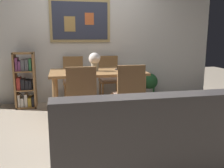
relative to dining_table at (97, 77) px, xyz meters
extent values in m
plane|color=tan|center=(-0.02, -0.55, -0.64)|extent=(12.00, 12.00, 0.00)
cube|color=silver|center=(-0.02, 1.00, 0.66)|extent=(5.20, 0.10, 2.60)
cube|color=tan|center=(-0.18, 0.94, 0.94)|extent=(1.16, 0.02, 0.81)
cube|color=#33384C|center=(-0.18, 0.92, 0.94)|extent=(1.06, 0.01, 0.71)
cube|color=tan|center=(-0.38, 0.92, 0.88)|extent=(0.21, 0.00, 0.28)
cube|color=#D86633|center=(-0.01, 0.92, 0.98)|extent=(0.17, 0.00, 0.23)
cube|color=#9E7042|center=(0.00, 0.00, 0.07)|extent=(1.52, 0.88, 0.04)
cylinder|color=#9E7042|center=(-0.68, -0.36, -0.29)|extent=(0.07, 0.07, 0.69)
cylinder|color=#9E7042|center=(0.68, -0.36, -0.29)|extent=(0.07, 0.07, 0.69)
cylinder|color=#9E7042|center=(-0.68, 0.36, -0.29)|extent=(0.07, 0.07, 0.69)
cylinder|color=#9E7042|center=(0.68, 0.36, -0.29)|extent=(0.07, 0.07, 0.69)
cube|color=#9E7042|center=(-0.33, -0.69, -0.20)|extent=(0.40, 0.40, 0.03)
cube|color=#997A66|center=(-0.33, -0.69, -0.17)|extent=(0.36, 0.36, 0.03)
cylinder|color=#9E7042|center=(-0.50, -0.86, -0.42)|extent=(0.04, 0.04, 0.42)
cylinder|color=#9E7042|center=(-0.16, -0.86, -0.42)|extent=(0.04, 0.04, 0.42)
cylinder|color=#9E7042|center=(-0.50, -0.52, -0.42)|extent=(0.04, 0.04, 0.42)
cylinder|color=#9E7042|center=(-0.16, -0.52, -0.42)|extent=(0.04, 0.04, 0.42)
cube|color=#9E7042|center=(-0.33, -0.87, 0.04)|extent=(0.38, 0.04, 0.46)
cube|color=#9E7042|center=(-0.33, -0.87, 0.24)|extent=(0.38, 0.05, 0.06)
cube|color=#9E7042|center=(0.34, -0.64, -0.20)|extent=(0.40, 0.40, 0.03)
cube|color=#997A66|center=(0.34, -0.64, -0.17)|extent=(0.36, 0.36, 0.03)
cylinder|color=#9E7042|center=(0.17, -0.81, -0.42)|extent=(0.04, 0.04, 0.42)
cylinder|color=#9E7042|center=(0.51, -0.81, -0.42)|extent=(0.04, 0.04, 0.42)
cylinder|color=#9E7042|center=(0.17, -0.47, -0.42)|extent=(0.04, 0.04, 0.42)
cylinder|color=#9E7042|center=(0.51, -0.47, -0.42)|extent=(0.04, 0.04, 0.42)
cube|color=#9E7042|center=(0.34, -0.82, 0.04)|extent=(0.38, 0.04, 0.46)
cube|color=#9E7042|center=(0.34, -0.82, 0.24)|extent=(0.38, 0.05, 0.06)
cube|color=#9E7042|center=(0.34, 0.63, -0.20)|extent=(0.40, 0.40, 0.03)
cube|color=#997A66|center=(0.34, 0.63, -0.17)|extent=(0.36, 0.36, 0.03)
cylinder|color=#9E7042|center=(0.51, 0.80, -0.42)|extent=(0.04, 0.04, 0.42)
cylinder|color=#9E7042|center=(0.17, 0.80, -0.42)|extent=(0.04, 0.04, 0.42)
cylinder|color=#9E7042|center=(0.51, 0.46, -0.42)|extent=(0.04, 0.04, 0.42)
cylinder|color=#9E7042|center=(0.17, 0.46, -0.42)|extent=(0.04, 0.04, 0.42)
cube|color=#9E7042|center=(0.34, 0.81, 0.04)|extent=(0.38, 0.04, 0.46)
cube|color=#9E7042|center=(0.34, 0.81, 0.24)|extent=(0.38, 0.05, 0.06)
cube|color=#9E7042|center=(-0.35, 0.65, -0.20)|extent=(0.40, 0.40, 0.03)
cube|color=#997A66|center=(-0.35, 0.65, -0.17)|extent=(0.36, 0.36, 0.03)
cylinder|color=#9E7042|center=(-0.18, 0.82, -0.42)|extent=(0.04, 0.04, 0.42)
cylinder|color=#9E7042|center=(-0.52, 0.82, -0.42)|extent=(0.04, 0.04, 0.42)
cylinder|color=#9E7042|center=(-0.18, 0.48, -0.42)|extent=(0.04, 0.04, 0.42)
cylinder|color=#9E7042|center=(-0.52, 0.48, -0.42)|extent=(0.04, 0.04, 0.42)
cube|color=#9E7042|center=(-0.35, 0.83, 0.04)|extent=(0.38, 0.04, 0.46)
cube|color=#9E7042|center=(-0.35, 0.83, 0.24)|extent=(0.38, 0.05, 0.06)
cube|color=#514C4C|center=(0.23, -1.87, -0.44)|extent=(1.80, 0.84, 0.40)
cube|color=#514C4C|center=(0.23, -2.19, -0.02)|extent=(1.80, 0.20, 0.44)
cube|color=#514C4C|center=(-0.58, -1.87, -0.13)|extent=(0.18, 0.80, 0.22)
cube|color=maroon|center=(-0.22, -2.05, -0.08)|extent=(0.32, 0.16, 0.33)
cube|color=#334C72|center=(0.23, -2.05, -0.08)|extent=(0.32, 0.16, 0.33)
cube|color=#9E7042|center=(-1.39, 0.66, -0.13)|extent=(0.03, 0.28, 1.01)
cube|color=#9E7042|center=(-1.06, 0.66, -0.13)|extent=(0.03, 0.28, 1.01)
cube|color=#9E7042|center=(-1.22, 0.66, -0.62)|extent=(0.36, 0.28, 0.03)
cube|color=#9E7042|center=(-1.22, 0.66, 0.36)|extent=(0.36, 0.28, 0.03)
cube|color=#9E7042|center=(-1.22, 0.66, -0.30)|extent=(0.30, 0.28, 0.02)
cube|color=#9E7042|center=(-1.22, 0.66, 0.04)|extent=(0.30, 0.28, 0.02)
cube|color=beige|center=(-1.34, 0.66, -0.49)|extent=(0.04, 0.22, 0.23)
cube|color=beige|center=(-1.29, 0.66, -0.53)|extent=(0.06, 0.22, 0.16)
cube|color=beige|center=(-1.22, 0.66, -0.49)|extent=(0.05, 0.22, 0.23)
cube|color=gold|center=(-1.16, 0.66, -0.53)|extent=(0.06, 0.22, 0.16)
cube|color=black|center=(-1.10, 0.66, -0.52)|extent=(0.04, 0.22, 0.18)
cube|color=#B2332D|center=(-1.33, 0.66, -0.18)|extent=(0.06, 0.22, 0.22)
cube|color=black|center=(-1.26, 0.66, -0.20)|extent=(0.06, 0.22, 0.19)
cube|color=black|center=(-1.19, 0.66, -0.21)|extent=(0.06, 0.22, 0.17)
cube|color=black|center=(-1.13, 0.66, -0.21)|extent=(0.05, 0.22, 0.16)
cube|color=#7F3F72|center=(-1.34, 0.66, 0.17)|extent=(0.04, 0.22, 0.24)
cube|color=#7F3F72|center=(-1.29, 0.66, 0.13)|extent=(0.04, 0.22, 0.18)
cube|color=#595960|center=(-1.24, 0.66, 0.15)|extent=(0.06, 0.22, 0.20)
cube|color=#595960|center=(-1.17, 0.66, 0.15)|extent=(0.06, 0.22, 0.21)
cube|color=#337247|center=(-1.11, 0.66, 0.15)|extent=(0.04, 0.22, 0.22)
cylinder|color=#B2ADA3|center=(1.21, 0.79, -0.52)|extent=(0.22, 0.22, 0.23)
cylinder|color=#332319|center=(1.21, 0.79, -0.41)|extent=(0.20, 0.20, 0.02)
sphere|color=#235B2D|center=(1.21, 0.79, -0.27)|extent=(0.33, 0.33, 0.33)
cylinder|color=#235B2D|center=(1.26, 0.66, -0.52)|extent=(0.03, 0.03, 0.32)
cylinder|color=#235B2D|center=(1.32, 0.86, -0.51)|extent=(0.03, 0.03, 0.29)
cylinder|color=tan|center=(-0.04, 0.00, 0.16)|extent=(0.12, 0.12, 0.14)
sphere|color=silver|center=(-0.04, 0.00, 0.30)|extent=(0.19, 0.19, 0.19)
sphere|color=#D86633|center=(-0.08, 0.06, 0.31)|extent=(0.06, 0.06, 0.06)
sphere|color=silver|center=(0.00, -0.06, 0.30)|extent=(0.07, 0.07, 0.07)
sphere|color=silver|center=(0.03, 0.02, 0.32)|extent=(0.06, 0.06, 0.06)
cube|color=black|center=(0.37, 0.01, 0.10)|extent=(0.12, 0.16, 0.02)
cube|color=gray|center=(0.37, 0.01, 0.12)|extent=(0.08, 0.10, 0.00)
camera|label=1|loc=(-0.57, -3.86, 0.64)|focal=38.57mm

